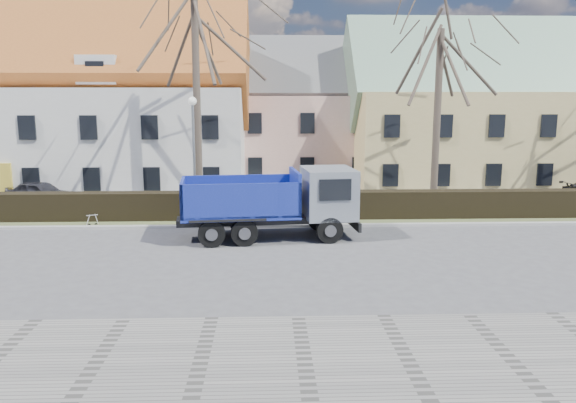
{
  "coord_description": "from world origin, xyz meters",
  "views": [
    {
      "loc": [
        1.46,
        -19.69,
        5.59
      ],
      "look_at": [
        2.26,
        2.15,
        1.6
      ],
      "focal_mm": 35.0,
      "sensor_mm": 36.0,
      "label": 1
    }
  ],
  "objects_px": {
    "streetlight": "(194,157)",
    "cart_frame": "(88,220)",
    "parked_car_a": "(40,193)",
    "dump_truck": "(263,203)"
  },
  "relations": [
    {
      "from": "dump_truck",
      "to": "cart_frame",
      "type": "distance_m",
      "value": 8.2
    },
    {
      "from": "streetlight",
      "to": "dump_truck",
      "type": "bearing_deg",
      "value": -53.26
    },
    {
      "from": "dump_truck",
      "to": "parked_car_a",
      "type": "relative_size",
      "value": 1.95
    },
    {
      "from": "dump_truck",
      "to": "parked_car_a",
      "type": "distance_m",
      "value": 14.43
    },
    {
      "from": "cart_frame",
      "to": "dump_truck",
      "type": "bearing_deg",
      "value": -16.3
    },
    {
      "from": "dump_truck",
      "to": "parked_car_a",
      "type": "height_order",
      "value": "dump_truck"
    },
    {
      "from": "cart_frame",
      "to": "parked_car_a",
      "type": "bearing_deg",
      "value": 127.03
    },
    {
      "from": "streetlight",
      "to": "cart_frame",
      "type": "xyz_separation_m",
      "value": [
        -4.49,
        -2.14,
        -2.58
      ]
    },
    {
      "from": "parked_car_a",
      "to": "cart_frame",
      "type": "bearing_deg",
      "value": -124.82
    },
    {
      "from": "streetlight",
      "to": "cart_frame",
      "type": "distance_m",
      "value": 5.6
    }
  ]
}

